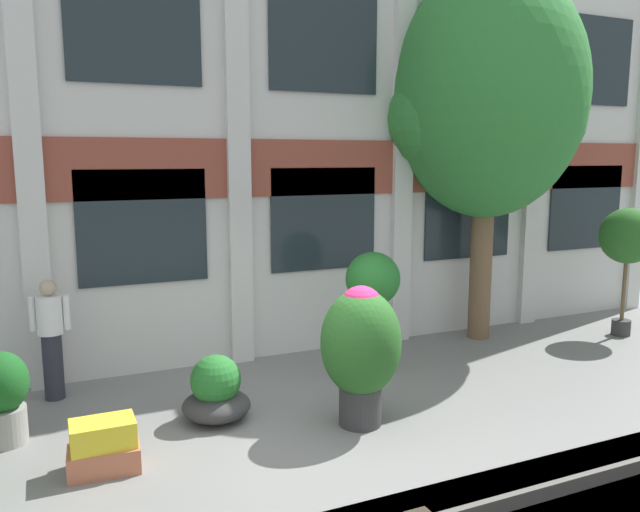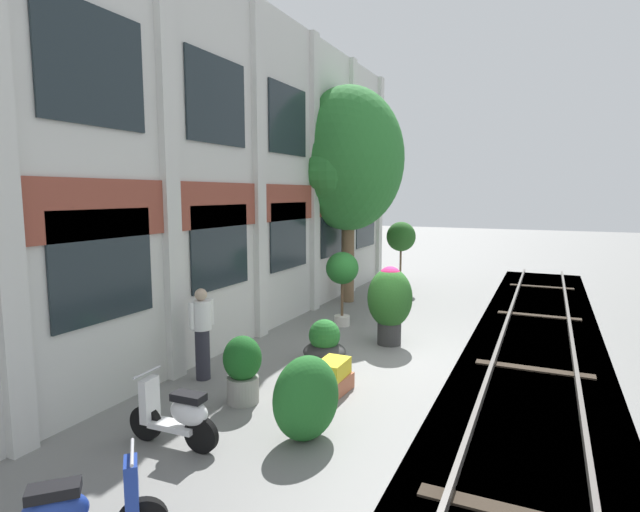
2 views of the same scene
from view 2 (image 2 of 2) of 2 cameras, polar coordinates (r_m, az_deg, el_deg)
The scene contains 13 objects.
ground_plane at distance 10.78m, azimuth 7.53°, elevation -10.89°, with size 80.00×80.00×0.00m, color slate.
apartment_facade at distance 11.68m, azimuth -8.21°, elevation 9.51°, with size 18.02×0.64×7.67m.
rail_tracks at distance 10.41m, azimuth 23.14°, elevation -12.87°, with size 25.66×2.80×0.43m.
broadleaf_tree at distance 15.26m, azimuth 3.27°, elevation 10.61°, with size 3.50×3.34×6.51m.
potted_plant_wide_bowl at distance 10.14m, azimuth 0.51°, elevation -9.96°, with size 0.86×0.86×0.83m.
potted_plant_terracotta_small at distance 17.37m, azimuth 9.25°, elevation 2.02°, with size 0.99×0.99×2.37m.
potted_plant_ribbed_drum at distance 11.12m, azimuth 7.98°, elevation -4.88°, with size 0.99×0.99×1.75m.
potted_plant_fluted_column at distance 8.22m, azimuth -8.85°, elevation -12.45°, with size 0.62×0.62×1.09m.
potted_plant_square_trough at distance 8.64m, azimuth 1.48°, elevation -13.65°, with size 0.76×0.52×0.55m.
potted_plant_low_pan at distance 12.50m, azimuth 2.56°, elevation -1.83°, with size 0.82×0.82×1.88m.
scooter_second_parked at distance 7.12m, azimuth -16.09°, elevation -17.09°, with size 0.50×1.38×0.98m.
resident_by_doorway at distance 9.25m, azimuth -13.34°, elevation -8.32°, with size 0.52×0.34×1.66m.
topiary_hedge at distance 7.00m, azimuth -1.60°, elevation -15.92°, with size 0.99×0.70×1.17m, color #236B28.
Camera 2 is at (-9.81, -2.98, 3.33)m, focal length 28.00 mm.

